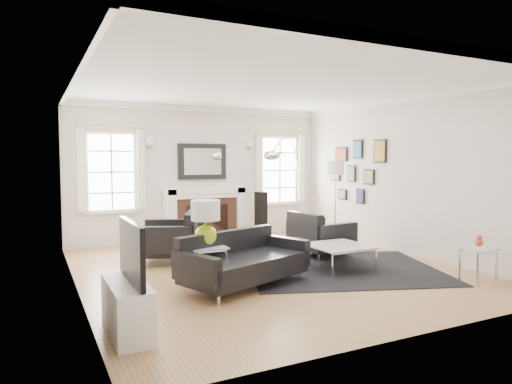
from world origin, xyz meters
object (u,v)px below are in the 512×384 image
armchair_right (318,236)px  fireplace (206,215)px  armchair_left (172,239)px  arc_floor_lamp (287,183)px  gourd_lamp (206,220)px  coffee_table (338,247)px  sofa (242,262)px

armchair_right → fireplace: bearing=118.0°
armchair_left → arc_floor_lamp: (2.74, 0.93, 0.82)m
armchair_left → gourd_lamp: bearing=-90.1°
coffee_table → gourd_lamp: 2.19m
armchair_right → arc_floor_lamp: (0.31, 1.63, 0.85)m
armchair_left → gourd_lamp: gourd_lamp is taller
sofa → armchair_left: bearing=103.4°
armchair_left → arc_floor_lamp: bearing=18.8°
sofa → fireplace: bearing=77.7°
armchair_right → armchair_left: bearing=163.9°
armchair_left → sofa: bearing=-76.6°
armchair_right → coffee_table: (-0.31, -0.99, -0.00)m
fireplace → armchair_left: bearing=-126.1°
fireplace → armchair_left: fireplace is taller
armchair_left → arc_floor_lamp: size_ratio=0.57×
sofa → armchair_right: bearing=29.4°
coffee_table → arc_floor_lamp: 2.82m
arc_floor_lamp → armchair_right: bearing=-100.8°
fireplace → coffee_table: (0.93, -3.32, -0.19)m
fireplace → armchair_left: size_ratio=1.33×
fireplace → armchair_right: fireplace is taller
sofa → armchair_right: armchair_right is taller
coffee_table → gourd_lamp: bearing=178.6°
gourd_lamp → coffee_table: bearing=-1.4°
coffee_table → arc_floor_lamp: size_ratio=0.39×
coffee_table → gourd_lamp: size_ratio=1.42×
arc_floor_lamp → armchair_left: bearing=-161.2°
fireplace → sofa: (-0.75, -3.45, -0.22)m
sofa → coffee_table: size_ratio=2.25×
sofa → gourd_lamp: (-0.44, 0.18, 0.57)m
gourd_lamp → arc_floor_lamp: size_ratio=0.28×
sofa → coffee_table: (1.68, 0.13, 0.04)m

